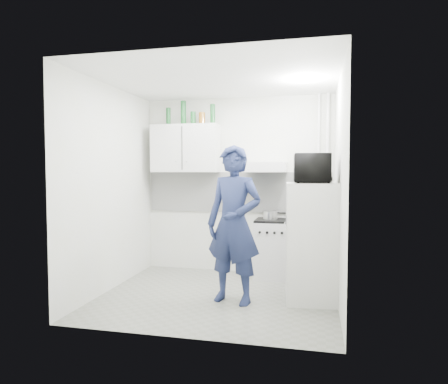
# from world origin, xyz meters

# --- Properties ---
(floor) EXTENTS (2.80, 2.80, 0.00)m
(floor) POSITION_xyz_m (0.00, 0.00, 0.00)
(floor) COLOR slate
(floor) RESTS_ON ground
(ceiling) EXTENTS (2.80, 2.80, 0.00)m
(ceiling) POSITION_xyz_m (0.00, 0.00, 2.60)
(ceiling) COLOR white
(ceiling) RESTS_ON wall_back
(wall_back) EXTENTS (2.80, 0.00, 2.80)m
(wall_back) POSITION_xyz_m (0.00, 1.25, 1.30)
(wall_back) COLOR beige
(wall_back) RESTS_ON floor
(wall_left) EXTENTS (0.00, 2.60, 2.60)m
(wall_left) POSITION_xyz_m (-1.40, 0.00, 1.30)
(wall_left) COLOR beige
(wall_left) RESTS_ON floor
(wall_right) EXTENTS (0.00, 2.60, 2.60)m
(wall_right) POSITION_xyz_m (1.40, 0.00, 1.30)
(wall_right) COLOR beige
(wall_right) RESTS_ON floor
(person) EXTENTS (0.74, 0.57, 1.81)m
(person) POSITION_xyz_m (0.23, -0.16, 0.91)
(person) COLOR #1B2348
(person) RESTS_ON floor
(stove) EXTENTS (0.50, 0.50, 0.80)m
(stove) POSITION_xyz_m (0.56, 1.00, 0.40)
(stove) COLOR silver
(stove) RESTS_ON floor
(fridge) EXTENTS (0.62, 0.62, 1.38)m
(fridge) POSITION_xyz_m (1.10, 0.08, 0.69)
(fridge) COLOR silver
(fridge) RESTS_ON floor
(stove_top) EXTENTS (0.48, 0.48, 0.03)m
(stove_top) POSITION_xyz_m (0.56, 1.00, 0.82)
(stove_top) COLOR black
(stove_top) RESTS_ON stove
(saucepan) EXTENTS (0.20, 0.20, 0.11)m
(saucepan) POSITION_xyz_m (0.52, 1.04, 0.89)
(saucepan) COLOR silver
(saucepan) RESTS_ON stove_top
(microwave) EXTENTS (0.63, 0.45, 0.33)m
(microwave) POSITION_xyz_m (1.10, 0.08, 1.55)
(microwave) COLOR black
(microwave) RESTS_ON fridge
(bottle_b) EXTENTS (0.07, 0.07, 0.26)m
(bottle_b) POSITION_xyz_m (-1.02, 1.07, 2.33)
(bottle_b) COLOR #144C1E
(bottle_b) RESTS_ON upper_cabinet
(bottle_d) EXTENTS (0.08, 0.08, 0.35)m
(bottle_d) POSITION_xyz_m (-0.79, 1.07, 2.38)
(bottle_d) COLOR #144C1E
(bottle_d) RESTS_ON upper_cabinet
(canister_a) EXTENTS (0.08, 0.08, 0.19)m
(canister_a) POSITION_xyz_m (-0.64, 1.07, 2.30)
(canister_a) COLOR #144C1E
(canister_a) RESTS_ON upper_cabinet
(canister_b) EXTENTS (0.09, 0.09, 0.18)m
(canister_b) POSITION_xyz_m (-0.50, 1.07, 2.29)
(canister_b) COLOR brown
(canister_b) RESTS_ON upper_cabinet
(bottle_e) EXTENTS (0.07, 0.07, 0.29)m
(bottle_e) POSITION_xyz_m (-0.34, 1.07, 2.35)
(bottle_e) COLOR #144C1E
(bottle_e) RESTS_ON upper_cabinet
(upper_cabinet) EXTENTS (1.00, 0.35, 0.70)m
(upper_cabinet) POSITION_xyz_m (-0.75, 1.07, 1.85)
(upper_cabinet) COLOR silver
(upper_cabinet) RESTS_ON wall_back
(range_hood) EXTENTS (0.60, 0.50, 0.14)m
(range_hood) POSITION_xyz_m (0.45, 1.00, 1.57)
(range_hood) COLOR silver
(range_hood) RESTS_ON wall_back
(backsplash) EXTENTS (2.74, 0.03, 0.60)m
(backsplash) POSITION_xyz_m (0.00, 1.24, 1.20)
(backsplash) COLOR white
(backsplash) RESTS_ON wall_back
(pipe_a) EXTENTS (0.05, 0.05, 2.60)m
(pipe_a) POSITION_xyz_m (1.30, 1.17, 1.30)
(pipe_a) COLOR silver
(pipe_a) RESTS_ON floor
(pipe_b) EXTENTS (0.04, 0.04, 2.60)m
(pipe_b) POSITION_xyz_m (1.18, 1.17, 1.30)
(pipe_b) COLOR silver
(pipe_b) RESTS_ON floor
(ceiling_spot_fixture) EXTENTS (0.10, 0.10, 0.02)m
(ceiling_spot_fixture) POSITION_xyz_m (1.00, 0.20, 2.57)
(ceiling_spot_fixture) COLOR white
(ceiling_spot_fixture) RESTS_ON ceiling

